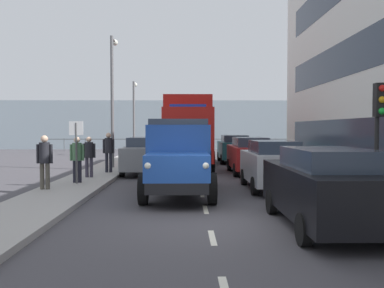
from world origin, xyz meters
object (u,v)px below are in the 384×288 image
object	(u,v)px
truck_vintage_blue	(179,159)
car_silver_kerbside_1	(272,164)
pedestrian_couple_a	(109,149)
street_sign	(76,141)
lorry_cargo_red	(188,130)
car_red_kerbside_2	(249,155)
traffic_light_near	(379,116)
lamp_post_promenade	(113,90)
pedestrian_by_lamp	(45,157)
car_black_kerbside_near	(326,186)
pedestrian_couple_b	(77,156)
pedestrian_with_bag	(89,154)
lamp_post_far	(134,110)
car_grey_oppositeside_0	(144,155)
car_teal_kerbside_3	(234,148)

from	to	relation	value
truck_vintage_blue	car_silver_kerbside_1	xyz separation A→B (m)	(-3.23, -1.42, -0.28)
pedestrian_couple_a	street_sign	size ratio (longest dim) A/B	0.80
lorry_cargo_red	car_red_kerbside_2	size ratio (longest dim) A/B	1.94
traffic_light_near	lamp_post_promenade	world-z (taller)	lamp_post_promenade
car_red_kerbside_2	pedestrian_by_lamp	distance (m)	9.61
car_black_kerbside_near	lamp_post_promenade	distance (m)	14.40
pedestrian_couple_b	pedestrian_with_bag	distance (m)	1.64
car_black_kerbside_near	pedestrian_with_bag	distance (m)	10.56
traffic_light_near	pedestrian_couple_a	bearing A→B (deg)	-41.21
car_red_kerbside_2	traffic_light_near	distance (m)	8.74
car_red_kerbside_2	car_silver_kerbside_1	bearing A→B (deg)	90.00
lamp_post_far	street_sign	distance (m)	16.42
car_grey_oppositeside_0	car_silver_kerbside_1	bearing A→B (deg)	134.83
pedestrian_with_bag	lorry_cargo_red	bearing A→B (deg)	-124.91
pedestrian_with_bag	pedestrian_couple_b	bearing A→B (deg)	88.49
car_teal_kerbside_3	lamp_post_far	xyz separation A→B (m)	(6.95, -5.71, 2.62)
pedestrian_by_lamp	pedestrian_with_bag	distance (m)	3.35
car_red_kerbside_2	car_grey_oppositeside_0	distance (m)	4.97
car_black_kerbside_near	pedestrian_couple_a	world-z (taller)	pedestrian_couple_a
truck_vintage_blue	lorry_cargo_red	size ratio (longest dim) A/B	0.69
car_black_kerbside_near	truck_vintage_blue	bearing A→B (deg)	-51.02
traffic_light_near	lorry_cargo_red	bearing A→B (deg)	-66.27
car_grey_oppositeside_0	pedestrian_with_bag	size ratio (longest dim) A/B	2.47
car_grey_oppositeside_0	lamp_post_promenade	bearing A→B (deg)	-46.48
lamp_post_far	lorry_cargo_red	bearing A→B (deg)	115.10
pedestrian_couple_b	street_sign	distance (m)	0.60
truck_vintage_blue	lorry_cargo_red	xyz separation A→B (m)	(-0.32, -9.75, 0.90)
car_teal_kerbside_3	lamp_post_promenade	bearing A→B (deg)	32.79
pedestrian_couple_b	street_sign	size ratio (longest dim) A/B	0.75
car_grey_oppositeside_0	lamp_post_promenade	distance (m)	4.14
pedestrian_by_lamp	pedestrian_with_bag	bearing A→B (deg)	-101.40
pedestrian_by_lamp	pedestrian_couple_b	distance (m)	1.75
truck_vintage_blue	car_black_kerbside_near	size ratio (longest dim) A/B	1.26
pedestrian_with_bag	car_grey_oppositeside_0	bearing A→B (deg)	-128.80
car_red_kerbside_2	lamp_post_promenade	xyz separation A→B (m)	(6.76, -1.79, 3.22)
truck_vintage_blue	lorry_cargo_red	bearing A→B (deg)	-91.91
car_teal_kerbside_3	street_sign	world-z (taller)	street_sign
traffic_light_near	street_sign	xyz separation A→B (m)	(9.13, -3.86, -0.79)
car_red_kerbside_2	car_grey_oppositeside_0	bearing A→B (deg)	1.05
car_grey_oppositeside_0	traffic_light_near	size ratio (longest dim) A/B	1.27
truck_vintage_blue	pedestrian_by_lamp	xyz separation A→B (m)	(4.39, -0.66, 0.02)
pedestrian_with_bag	lamp_post_promenade	size ratio (longest dim) A/B	0.25
truck_vintage_blue	car_grey_oppositeside_0	xyz separation A→B (m)	(1.74, -6.42, -0.28)
pedestrian_couple_b	lamp_post_far	xyz separation A→B (m)	(-0.06, -16.06, 2.38)
car_red_kerbside_2	car_teal_kerbside_3	distance (m)	6.15
car_red_kerbside_2	car_grey_oppositeside_0	xyz separation A→B (m)	(4.97, 0.09, -0.00)
car_grey_oppositeside_0	pedestrian_couple_a	size ratio (longest dim) A/B	2.27
car_red_kerbside_2	lamp_post_far	distance (m)	13.99
car_silver_kerbside_1	pedestrian_with_bag	distance (m)	7.41
pedestrian_with_bag	lamp_post_promenade	bearing A→B (deg)	-92.64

